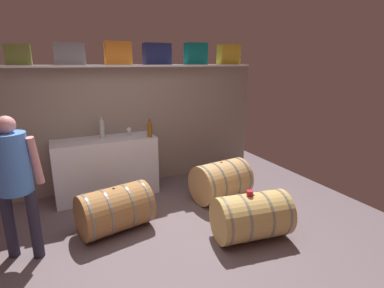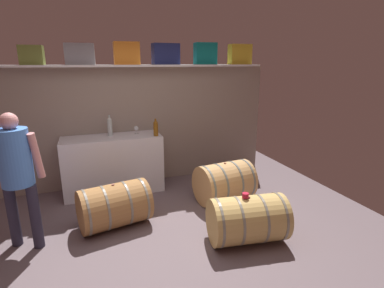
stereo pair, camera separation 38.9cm
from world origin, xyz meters
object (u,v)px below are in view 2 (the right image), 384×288
object	(u,v)px
toolcase_teal	(205,54)
tasting_cup	(245,195)
wine_barrel_near	(248,219)
wine_barrel_flank	(224,182)
toolcase_orange	(127,53)
work_cabinet	(113,164)
winemaker_pouring	(17,168)
toolcase_yellow	(240,54)
wine_barrel_far	(114,205)
toolcase_grey	(80,54)
wine_bottle_clear	(110,126)
toolcase_navy	(166,54)
wine_glass	(136,129)
toolcase_olive	(32,55)
wine_bottle_amber	(156,128)

from	to	relation	value
toolcase_teal	tasting_cup	bearing A→B (deg)	-95.03
wine_barrel_near	wine_barrel_flank	distance (m)	1.08
tasting_cup	toolcase_orange	bearing A→B (deg)	113.58
toolcase_orange	tasting_cup	bearing A→B (deg)	-65.07
work_cabinet	winemaker_pouring	size ratio (longest dim) A/B	0.99
toolcase_teal	work_cabinet	world-z (taller)	toolcase_teal
toolcase_yellow	wine_barrel_far	bearing A→B (deg)	-148.90
toolcase_grey	toolcase_yellow	size ratio (longest dim) A/B	1.08
toolcase_orange	wine_bottle_clear	xyz separation A→B (m)	(-0.34, -0.13, -1.11)
toolcase_navy	wine_barrel_far	bearing A→B (deg)	-132.00
toolcase_navy	tasting_cup	world-z (taller)	toolcase_navy
toolcase_yellow	wine_barrel_flank	xyz separation A→B (m)	(-0.77, -1.12, -1.88)
wine_barrel_far	work_cabinet	bearing A→B (deg)	73.02
wine_barrel_flank	wine_bottle_clear	bearing A→B (deg)	138.82
wine_glass	winemaker_pouring	size ratio (longest dim) A/B	0.09
toolcase_navy	toolcase_teal	bearing A→B (deg)	-3.17
toolcase_grey	toolcase_navy	world-z (taller)	toolcase_navy
toolcase_olive	wine_bottle_clear	world-z (taller)	toolcase_olive
toolcase_orange	toolcase_navy	bearing A→B (deg)	1.34
toolcase_orange	work_cabinet	xyz separation A→B (m)	(-0.33, -0.20, -1.72)
toolcase_grey	wine_bottle_amber	size ratio (longest dim) A/B	1.50
toolcase_teal	wine_barrel_flank	world-z (taller)	toolcase_teal
toolcase_teal	toolcase_yellow	bearing A→B (deg)	4.37
toolcase_yellow	wine_bottle_clear	distance (m)	2.57
wine_bottle_clear	wine_barrel_flank	world-z (taller)	wine_bottle_clear
wine_barrel_far	tasting_cup	distance (m)	1.66
tasting_cup	wine_barrel_flank	bearing A→B (deg)	76.75
toolcase_grey	wine_barrel_near	distance (m)	3.34
wine_bottle_clear	wine_barrel_near	xyz separation A→B (m)	(1.34, -2.06, -0.79)
toolcase_teal	toolcase_yellow	world-z (taller)	toolcase_teal
toolcase_teal	winemaker_pouring	world-z (taller)	toolcase_teal
wine_barrel_far	wine_barrel_flank	world-z (taller)	wine_barrel_flank
toolcase_orange	wine_barrel_flank	bearing A→B (deg)	-41.62
toolcase_olive	wine_bottle_clear	size ratio (longest dim) A/B	0.93
tasting_cup	toolcase_navy	bearing A→B (deg)	98.53
toolcase_yellow	wine_bottle_amber	bearing A→B (deg)	-164.57
work_cabinet	wine_bottle_clear	bearing A→B (deg)	96.42
toolcase_navy	wine_bottle_amber	world-z (taller)	toolcase_navy
toolcase_yellow	toolcase_teal	bearing A→B (deg)	-177.60
toolcase_teal	wine_barrel_flank	bearing A→B (deg)	-91.30
wine_barrel_flank	toolcase_orange	bearing A→B (deg)	128.66
wine_bottle_amber	wine_glass	world-z (taller)	wine_bottle_amber
toolcase_yellow	winemaker_pouring	bearing A→B (deg)	-154.82
toolcase_yellow	wine_glass	xyz separation A→B (m)	(-1.90, -0.14, -1.17)
wine_barrel_flank	winemaker_pouring	distance (m)	2.73
wine_glass	work_cabinet	bearing A→B (deg)	-172.20
toolcase_grey	work_cabinet	xyz separation A→B (m)	(0.35, -0.20, -1.70)
toolcase_grey	wine_bottle_clear	xyz separation A→B (m)	(0.34, -0.13, -1.09)
toolcase_teal	work_cabinet	xyz separation A→B (m)	(-1.65, -0.20, -1.73)
work_cabinet	wine_glass	bearing A→B (deg)	7.80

